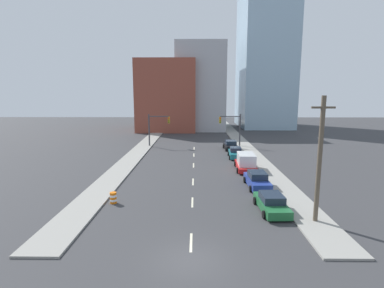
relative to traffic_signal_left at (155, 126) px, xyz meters
name	(u,v)px	position (x,y,z in m)	size (l,w,h in m)	color
ground_plane	(190,260)	(6.72, -35.95, -3.62)	(200.00, 200.00, 0.00)	#38383A
sidewalk_left	(151,139)	(-2.05, 8.59, -3.55)	(2.81, 89.08, 0.14)	gray
sidewalk_right	(238,139)	(15.48, 8.59, -3.55)	(2.81, 89.08, 0.14)	gray
lane_stripe_at_2m	(191,242)	(6.72, -33.95, -3.62)	(0.16, 2.40, 0.01)	beige
lane_stripe_at_9m	(192,202)	(6.72, -27.02, -3.62)	(0.16, 2.40, 0.01)	beige
lane_stripe_at_15m	(193,182)	(6.72, -21.07, -3.62)	(0.16, 2.40, 0.01)	beige
lane_stripe_at_22m	(194,165)	(6.72, -13.81, -3.62)	(0.16, 2.40, 0.01)	beige
lane_stripe_at_29m	(194,155)	(6.72, -7.38, -3.62)	(0.16, 2.40, 0.01)	beige
lane_stripe_at_34m	(194,148)	(6.72, -1.74, -3.62)	(0.16, 2.40, 0.01)	beige
building_brick_left	(168,96)	(-0.10, 24.87, 4.86)	(14.00, 16.00, 16.96)	brown
building_office_center	(200,88)	(8.10, 28.87, 6.96)	(12.00, 20.00, 21.17)	#A8A8AD
building_glass_right	(265,60)	(25.63, 32.87, 14.51)	(13.00, 20.00, 36.26)	#99B7CC
traffic_signal_left	(155,126)	(0.00, 0.00, 0.00)	(3.73, 0.35, 5.63)	#38383D
traffic_signal_right	(234,126)	(13.52, 0.00, 0.00)	(3.73, 0.35, 5.63)	#38383D
utility_pole_right_near	(320,159)	(15.58, -30.92, 1.00)	(1.60, 0.32, 9.01)	brown
traffic_barrel	(113,198)	(0.06, -27.33, -3.15)	(0.56, 0.56, 0.95)	orange
sedan_green	(272,203)	(12.97, -28.80, -3.00)	(2.26, 4.75, 1.37)	#1E6033
sedan_blue	(257,180)	(13.07, -22.73, -2.93)	(2.20, 4.82, 1.54)	navy
box_truck_red	(246,162)	(13.05, -16.09, -2.66)	(2.64, 5.56, 2.03)	red
sedan_teal	(235,153)	(12.70, -9.12, -2.94)	(2.14, 4.51, 1.53)	#196B75
sedan_black	(231,146)	(12.71, -2.93, -2.94)	(2.32, 4.60, 1.52)	black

